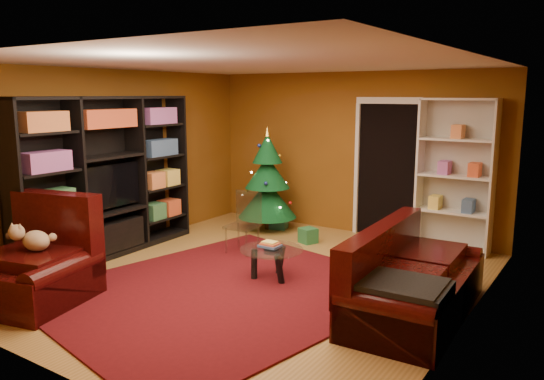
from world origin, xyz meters
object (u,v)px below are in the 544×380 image
Objects in this scene: armchair at (31,262)px; coffee_table at (271,264)px; gift_box_teal at (279,220)px; sofa at (417,272)px; christmas_tree at (267,180)px; gift_box_red at (276,215)px; dog at (36,241)px; gift_box_green at (308,235)px; acrylic_chair at (242,226)px; white_bookshelf at (455,176)px; rug at (222,291)px; media_unit at (107,177)px.

coffee_table is (1.75, 2.06, -0.26)m from armchair.
sofa is at bearing -35.30° from gift_box_teal.
coffee_table is (1.42, -2.01, -0.64)m from christmas_tree.
dog reaches higher than gift_box_red.
armchair is 1.55× the size of coffee_table.
gift_box_red is at bearing 143.21° from gift_box_green.
sofa reaches higher than gift_box_teal.
christmas_tree is at bearing 104.22° from acrylic_chair.
christmas_tree is 4.02m from dog.
gift_box_teal is 0.99m from gift_box_green.
gift_box_green is 0.10× the size of white_bookshelf.
sofa is 2.75× the size of coffee_table.
christmas_tree is 4.10m from armchair.
white_bookshelf reaches higher than gift_box_teal.
gift_box_green is 1.73m from coffee_table.
acrylic_chair is at bearing -116.69° from gift_box_green.
armchair is at bearing -125.40° from white_bookshelf.
white_bookshelf is (1.73, 3.17, 1.08)m from rug.
gift_box_teal is 0.12× the size of white_bookshelf.
media_unit is 4.91m from white_bookshelf.
dog reaches higher than gift_box_green.
white_bookshelf is (3.98, 2.89, -0.02)m from media_unit.
coffee_table is at bearing 70.29° from rug.
sofa is (2.25, -1.70, 0.34)m from gift_box_green.
white_bookshelf reaches higher than rug.
rug is at bearing 28.70° from dog.
gift_box_green is 0.11× the size of sofa.
rug is 2.20m from sofa.
christmas_tree is 2.55m from coffee_table.
armchair reaches higher than acrylic_chair.
gift_box_red is at bearing 50.61° from sofa.
coffee_table reaches higher than rug.
rug is 4.73× the size of acrylic_chair.
dog is (0.04, 0.06, 0.23)m from armchair.
coffee_table is (0.24, 0.67, 0.19)m from rug.
gift_box_red is 3.21m from white_bookshelf.
white_bookshelf reaches higher than armchair.
media_unit is at bearing 100.51° from armchair.
dog is 0.19× the size of sofa.
sofa is at bearing 17.25° from rug.
gift_box_teal reaches higher than gift_box_red.
media_unit reaches higher than coffee_table.
white_bookshelf is 1.06× the size of sofa.
gift_box_red is at bearing 106.20° from christmas_tree.
dog reaches higher than acrylic_chair.
coffee_table is (1.57, -2.52, 0.08)m from gift_box_red.
gift_box_red is 0.11× the size of sofa.
armchair is at bearing -92.28° from gift_box_red.
christmas_tree is 0.77× the size of white_bookshelf.
media_unit is 12.56× the size of gift_box_green.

